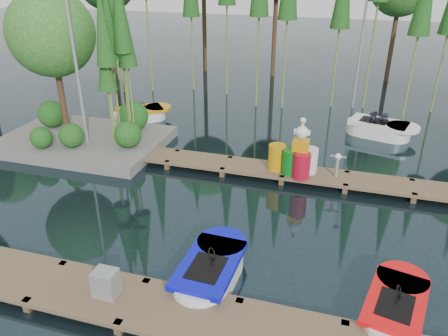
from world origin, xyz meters
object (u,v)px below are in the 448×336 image
(boat_yellow_far, at_px, (141,114))
(utility_cabinet, at_px, (106,283))
(island, at_px, (70,63))
(yellow_barrel, at_px, (277,157))
(boat_red, at_px, (395,308))
(drum_cluster, at_px, (301,158))
(boat_blue, at_px, (210,271))

(boat_yellow_far, xyz_separation_m, utility_cabinet, (4.60, -10.83, 0.32))
(island, distance_m, yellow_barrel, 8.44)
(boat_yellow_far, bearing_deg, boat_red, -60.68)
(utility_cabinet, relative_size, drum_cluster, 0.31)
(island, bearing_deg, boat_yellow_far, 70.09)
(boat_blue, bearing_deg, yellow_barrel, 87.15)
(boat_yellow_far, bearing_deg, yellow_barrel, -47.52)
(island, relative_size, yellow_barrel, 7.75)
(drum_cluster, bearing_deg, boat_red, -63.40)
(island, height_order, boat_yellow_far, island)
(boat_red, xyz_separation_m, boat_yellow_far, (-10.47, 9.43, 0.04))
(boat_blue, distance_m, utility_cabinet, 2.34)
(boat_blue, xyz_separation_m, boat_yellow_far, (-6.46, 9.45, 0.02))
(utility_cabinet, bearing_deg, boat_yellow_far, 113.03)
(utility_cabinet, height_order, drum_cluster, drum_cluster)
(boat_blue, distance_m, yellow_barrel, 5.66)
(island, distance_m, boat_yellow_far, 4.34)
(island, distance_m, utility_cabinet, 9.99)
(island, distance_m, boat_blue, 10.33)
(boat_red, xyz_separation_m, utility_cabinet, (-5.86, -1.39, 0.36))
(island, bearing_deg, drum_cluster, -6.09)
(boat_yellow_far, relative_size, yellow_barrel, 3.21)
(boat_red, bearing_deg, island, 163.44)
(boat_blue, distance_m, boat_red, 4.01)
(boat_red, bearing_deg, boat_yellow_far, 150.36)
(utility_cabinet, bearing_deg, yellow_barrel, 71.53)
(drum_cluster, bearing_deg, boat_yellow_far, 152.78)
(boat_yellow_far, distance_m, drum_cluster, 8.72)
(island, xyz_separation_m, utility_cabinet, (5.70, -7.79, -2.58))
(boat_red, height_order, boat_yellow_far, boat_yellow_far)
(boat_blue, distance_m, drum_cluster, 5.65)
(boat_blue, height_order, boat_red, boat_blue)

